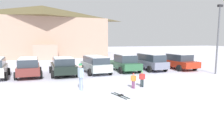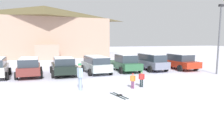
{
  "view_description": "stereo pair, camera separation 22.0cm",
  "coord_description": "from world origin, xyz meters",
  "views": [
    {
      "loc": [
        -4.35,
        -7.11,
        3.1
      ],
      "look_at": [
        0.66,
        7.75,
        0.97
      ],
      "focal_mm": 32.0,
      "sensor_mm": 36.0,
      "label": 1
    },
    {
      "loc": [
        -4.14,
        -7.17,
        3.1
      ],
      "look_at": [
        0.66,
        7.75,
        0.97
      ],
      "focal_mm": 32.0,
      "sensor_mm": 36.0,
      "label": 2
    }
  ],
  "objects": [
    {
      "name": "ski_lodge",
      "position": [
        -4.47,
        31.31,
        4.62
      ],
      "size": [
        22.31,
        12.23,
        9.14
      ],
      "color": "tan",
      "rests_on": "ground"
    },
    {
      "name": "parked_red_sedan",
      "position": [
        9.13,
        10.75,
        0.83
      ],
      "size": [
        2.42,
        4.86,
        1.65
      ],
      "color": "#B72D17",
      "rests_on": "ground"
    },
    {
      "name": "lamp_post",
      "position": [
        10.48,
        7.01,
        3.44
      ],
      "size": [
        0.44,
        0.24,
        6.18
      ],
      "color": "#515459",
      "rests_on": "ground"
    },
    {
      "name": "skier_child_in_orange_jacket",
      "position": [
        0.96,
        4.34,
        0.56
      ],
      "size": [
        0.28,
        0.28,
        0.99
      ],
      "color": "#713560",
      "rests_on": "ground"
    },
    {
      "name": "pair_of_skis",
      "position": [
        -0.46,
        2.99,
        0.02
      ],
      "size": [
        0.64,
        1.56,
        0.08
      ],
      "color": "#1B2B28",
      "rests_on": "ground"
    },
    {
      "name": "ground",
      "position": [
        0.0,
        0.0,
        0.0
      ],
      "size": [
        160.0,
        160.0,
        0.0
      ],
      "primitive_type": "plane",
      "color": "silver"
    },
    {
      "name": "parked_green_coupe",
      "position": [
        3.16,
        11.17,
        0.85
      ],
      "size": [
        2.2,
        4.45,
        1.71
      ],
      "color": "#2D643E",
      "rests_on": "ground"
    },
    {
      "name": "skier_adult_in_blue_parka",
      "position": [
        -2.32,
        4.91,
        0.94
      ],
      "size": [
        0.31,
        0.61,
        1.67
      ],
      "color": "#96AAC5",
      "rests_on": "ground"
    },
    {
      "name": "parked_grey_wagon",
      "position": [
        5.91,
        10.95,
        0.92
      ],
      "size": [
        2.27,
        4.29,
        1.71
      ],
      "color": "slate",
      "rests_on": "ground"
    },
    {
      "name": "skier_child_in_red_jacket",
      "position": [
        1.67,
        4.52,
        0.59
      ],
      "size": [
        0.35,
        0.26,
        1.05
      ],
      "color": "black",
      "rests_on": "ground"
    },
    {
      "name": "parked_maroon_van",
      "position": [
        -5.7,
        11.0,
        0.87
      ],
      "size": [
        2.22,
        4.24,
        1.61
      ],
      "color": "brown",
      "rests_on": "ground"
    },
    {
      "name": "parked_silver_wagon",
      "position": [
        0.1,
        10.93,
        0.87
      ],
      "size": [
        2.38,
        4.44,
        1.61
      ],
      "color": "silver",
      "rests_on": "ground"
    },
    {
      "name": "parked_black_sedan",
      "position": [
        -2.86,
        10.86,
        0.81
      ],
      "size": [
        2.34,
        4.51,
        1.59
      ],
      "color": "black",
      "rests_on": "ground"
    }
  ]
}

